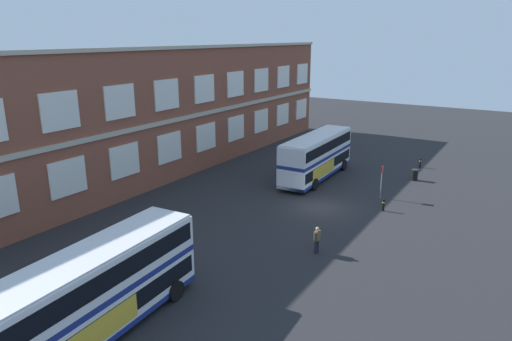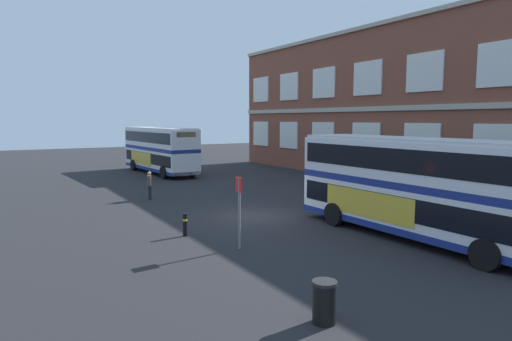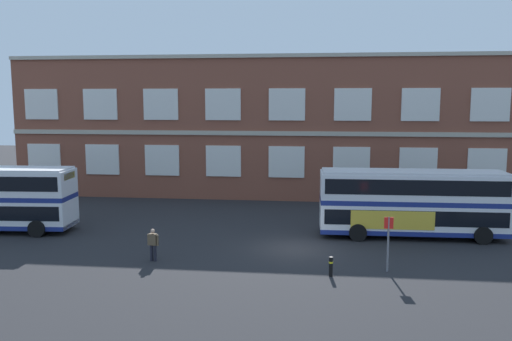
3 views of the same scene
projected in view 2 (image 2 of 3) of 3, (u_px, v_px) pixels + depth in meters
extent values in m
plane|color=#232326|center=(288.00, 212.00, 23.34)|extent=(120.00, 120.00, 0.00)
cube|color=brown|center=(496.00, 104.00, 29.74)|extent=(52.33, 8.00, 11.67)
cube|color=#B2A893|center=(458.00, 106.00, 27.69)|extent=(52.33, 0.16, 0.36)
cube|color=#B2A893|center=(463.00, 3.00, 26.99)|extent=(52.33, 0.28, 0.30)
cube|color=silver|center=(261.00, 134.00, 48.08)|extent=(2.93, 0.12, 2.57)
cube|color=silver|center=(289.00, 135.00, 43.61)|extent=(2.93, 0.12, 2.57)
cube|color=silver|center=(323.00, 137.00, 39.14)|extent=(2.93, 0.12, 2.57)
cube|color=silver|center=(366.00, 139.00, 34.67)|extent=(2.93, 0.12, 2.57)
cube|color=silver|center=(422.00, 142.00, 30.20)|extent=(2.93, 0.12, 2.57)
cube|color=silver|center=(497.00, 146.00, 25.74)|extent=(2.93, 0.12, 2.57)
cube|color=silver|center=(261.00, 90.00, 47.54)|extent=(2.93, 0.12, 2.57)
cube|color=silver|center=(289.00, 87.00, 43.07)|extent=(2.93, 0.12, 2.57)
cube|color=silver|center=(324.00, 83.00, 38.60)|extent=(2.93, 0.12, 2.57)
cube|color=silver|center=(368.00, 78.00, 34.14)|extent=(2.93, 0.12, 2.57)
cube|color=silver|center=(425.00, 72.00, 29.67)|extent=(2.93, 0.12, 2.57)
cube|color=silver|center=(502.00, 64.00, 25.20)|extent=(2.93, 0.12, 2.57)
cube|color=silver|center=(160.00, 160.00, 39.91)|extent=(11.14, 3.26, 1.75)
cube|color=black|center=(160.00, 157.00, 39.89)|extent=(10.71, 3.27, 0.90)
cube|color=navy|center=(160.00, 148.00, 39.80)|extent=(11.14, 3.26, 0.30)
cube|color=silver|center=(159.00, 138.00, 39.69)|extent=(11.14, 3.26, 1.55)
cube|color=black|center=(159.00, 137.00, 39.68)|extent=(10.71, 3.27, 0.90)
cube|color=navy|center=(160.00, 168.00, 40.00)|extent=(11.14, 3.28, 0.28)
cube|color=silver|center=(159.00, 128.00, 39.59)|extent=(10.92, 3.14, 0.12)
cube|color=gold|center=(141.00, 158.00, 40.26)|extent=(4.83, 0.35, 1.10)
cube|color=yellow|center=(186.00, 135.00, 35.16)|extent=(0.17, 1.66, 0.40)
cylinder|color=black|center=(164.00, 173.00, 36.12)|extent=(1.06, 0.39, 1.04)
cylinder|color=black|center=(192.00, 170.00, 37.56)|extent=(1.06, 0.39, 1.04)
cylinder|color=black|center=(134.00, 165.00, 41.98)|extent=(1.06, 0.39, 1.04)
cylinder|color=black|center=(159.00, 164.00, 43.41)|extent=(1.06, 0.39, 1.04)
cube|color=silver|center=(413.00, 208.00, 18.07)|extent=(11.05, 2.78, 1.75)
cube|color=black|center=(414.00, 203.00, 18.05)|extent=(10.61, 2.81, 0.90)
cube|color=navy|center=(414.00, 183.00, 17.96)|extent=(11.05, 2.78, 0.30)
cube|color=silver|center=(415.00, 160.00, 17.85)|extent=(11.05, 2.78, 1.55)
cube|color=black|center=(415.00, 159.00, 17.84)|extent=(10.61, 2.81, 0.90)
cube|color=navy|center=(413.00, 226.00, 18.16)|extent=(11.05, 2.80, 0.28)
cube|color=silver|center=(416.00, 140.00, 17.76)|extent=(10.83, 2.68, 0.12)
cube|color=gold|center=(367.00, 204.00, 18.50)|extent=(4.84, 0.13, 1.10)
cylinder|color=black|center=(486.00, 255.00, 14.24)|extent=(1.05, 0.34, 1.04)
cylinder|color=black|center=(334.00, 214.00, 20.27)|extent=(1.05, 0.34, 1.04)
cylinder|color=black|center=(374.00, 208.00, 21.61)|extent=(1.05, 0.34, 1.04)
cylinder|color=black|center=(150.00, 192.00, 26.99)|extent=(0.19, 0.19, 0.85)
cylinder|color=black|center=(150.00, 193.00, 26.81)|extent=(0.19, 0.19, 0.85)
cube|color=brown|center=(149.00, 181.00, 26.81)|extent=(0.44, 0.31, 0.60)
cylinder|color=brown|center=(149.00, 180.00, 27.06)|extent=(0.13, 0.13, 0.57)
cylinder|color=brown|center=(150.00, 182.00, 26.58)|extent=(0.13, 0.13, 0.57)
sphere|color=tan|center=(149.00, 173.00, 26.76)|extent=(0.22, 0.22, 0.22)
cylinder|color=slate|center=(239.00, 213.00, 16.53)|extent=(0.10, 0.10, 2.70)
cube|color=red|center=(239.00, 185.00, 16.40)|extent=(0.44, 0.04, 0.56)
cylinder|color=black|center=(324.00, 304.00, 10.57)|extent=(0.56, 0.56, 0.95)
cylinder|color=black|center=(325.00, 283.00, 10.51)|extent=(0.60, 0.60, 0.08)
cylinder|color=black|center=(185.00, 225.00, 18.44)|extent=(0.18, 0.18, 0.95)
cylinder|color=yellow|center=(185.00, 220.00, 18.42)|extent=(0.19, 0.19, 0.08)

